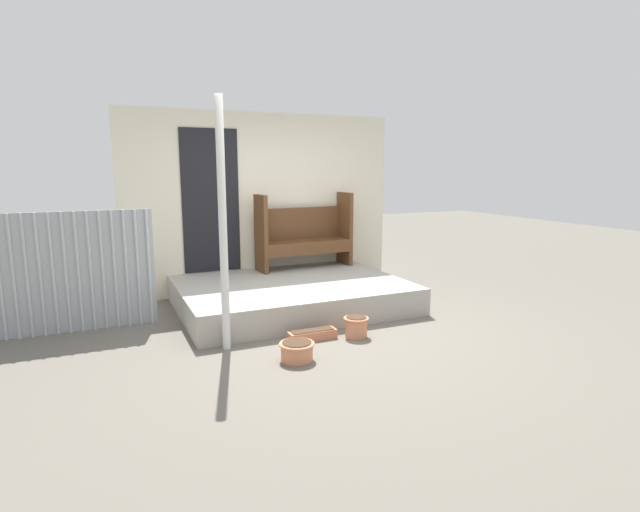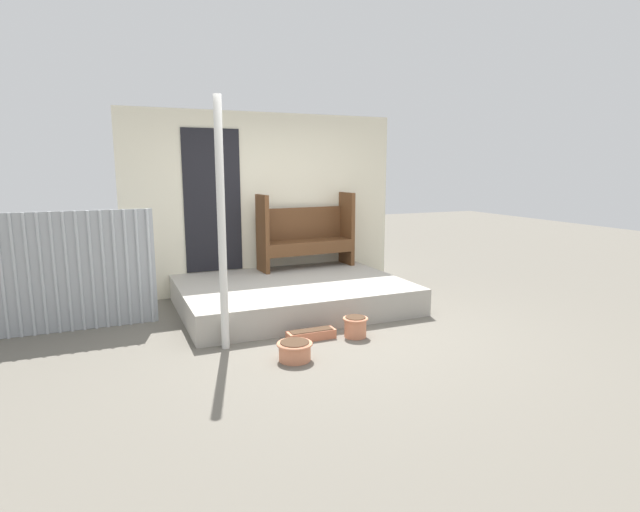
# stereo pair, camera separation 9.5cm
# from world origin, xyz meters

# --- Properties ---
(ground_plane) EXTENTS (24.00, 24.00, 0.00)m
(ground_plane) POSITION_xyz_m (0.00, 0.00, 0.00)
(ground_plane) COLOR #666056
(porch_slab) EXTENTS (2.86, 2.16, 0.34)m
(porch_slab) POSITION_xyz_m (-0.02, 1.08, 0.17)
(porch_slab) COLOR #A8A399
(porch_slab) RESTS_ON ground_plane
(house_wall) EXTENTS (4.06, 0.08, 2.60)m
(house_wall) POSITION_xyz_m (-0.06, 2.18, 1.30)
(house_wall) COLOR beige
(house_wall) RESTS_ON ground_plane
(fence_corrugated) EXTENTS (2.98, 0.05, 1.35)m
(fence_corrugated) POSITION_xyz_m (-3.20, 1.14, 0.68)
(fence_corrugated) COLOR #9EA3A8
(fence_corrugated) RESTS_ON ground_plane
(support_post) EXTENTS (0.08, 0.08, 2.50)m
(support_post) POSITION_xyz_m (-1.17, -0.09, 1.25)
(support_post) COLOR silver
(support_post) RESTS_ON ground_plane
(bench) EXTENTS (1.46, 0.49, 1.10)m
(bench) POSITION_xyz_m (0.50, 1.91, 0.87)
(bench) COLOR brown
(bench) RESTS_ON porch_slab
(flower_pot_left) EXTENTS (0.35, 0.35, 0.18)m
(flower_pot_left) POSITION_xyz_m (-0.64, -0.67, 0.10)
(flower_pot_left) COLOR tan
(flower_pot_left) RESTS_ON ground_plane
(flower_pot_middle) EXTENTS (0.28, 0.28, 0.23)m
(flower_pot_middle) POSITION_xyz_m (0.20, -0.31, 0.12)
(flower_pot_middle) COLOR tan
(flower_pot_middle) RESTS_ON ground_plane
(planter_box_rect) EXTENTS (0.53, 0.16, 0.11)m
(planter_box_rect) POSITION_xyz_m (-0.27, -0.20, 0.05)
(planter_box_rect) COLOR #C67251
(planter_box_rect) RESTS_ON ground_plane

